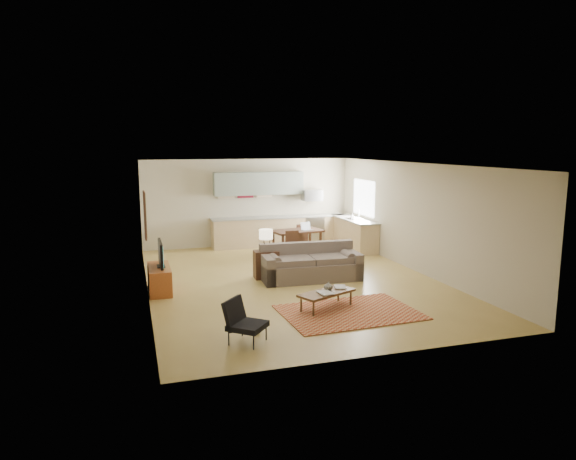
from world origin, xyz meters
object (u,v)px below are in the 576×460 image
object	(u,v)px
coffee_table	(326,300)
armchair	(248,322)
sofa	(311,262)
console_table	(266,264)
dining_table	(297,242)
tv_credenza	(159,279)

from	to	relation	value
coffee_table	armchair	xyz separation A→B (m)	(-1.83, -1.22, 0.18)
sofa	console_table	bearing A→B (deg)	157.21
sofa	coffee_table	size ratio (longest dim) A/B	2.05
sofa	armchair	xyz separation A→B (m)	(-2.27, -3.37, -0.06)
sofa	dining_table	size ratio (longest dim) A/B	1.70
coffee_table	armchair	distance (m)	2.20
sofa	tv_credenza	world-z (taller)	sofa
armchair	console_table	xyz separation A→B (m)	(1.31, 3.83, -0.02)
tv_credenza	coffee_table	bearing A→B (deg)	-36.09
armchair	console_table	size ratio (longest dim) A/B	1.07
coffee_table	console_table	size ratio (longest dim) A/B	1.77
tv_credenza	dining_table	world-z (taller)	dining_table
sofa	armchair	bearing A→B (deg)	-121.04
armchair	tv_credenza	xyz separation A→B (m)	(-1.18, 3.41, -0.08)
coffee_table	armchair	bearing A→B (deg)	-170.64
console_table	dining_table	world-z (taller)	dining_table
sofa	console_table	xyz separation A→B (m)	(-0.96, 0.46, -0.09)
coffee_table	console_table	xyz separation A→B (m)	(-0.51, 2.62, 0.15)
armchair	tv_credenza	distance (m)	3.60
tv_credenza	armchair	bearing A→B (deg)	-70.91
sofa	coffee_table	bearing A→B (deg)	-98.76
armchair	coffee_table	bearing A→B (deg)	-15.69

